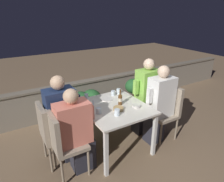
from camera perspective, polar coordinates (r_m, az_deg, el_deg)
ground_plane at (r=3.39m, az=0.69°, el=-15.59°), size 16.00×16.00×0.00m
parapet_wall at (r=4.33m, az=-9.21°, el=-1.62°), size 9.00×0.18×0.69m
dining_table at (r=3.04m, az=0.74°, el=-5.88°), size 0.92×1.02×0.74m
planter_hedge at (r=3.96m, az=-8.63°, el=-4.00°), size 0.82×0.47×0.61m
chair_left_near at (r=2.67m, az=-14.18°, el=-13.34°), size 0.42×0.41×0.93m
person_coral_top at (r=2.69m, az=-10.13°, el=-11.41°), size 0.50×0.26×1.22m
chair_left_far at (r=2.90m, az=-17.19°, el=-10.49°), size 0.42×0.41×0.93m
person_navy_jumper at (r=2.89m, az=-13.61°, el=-7.91°), size 0.48×0.26×1.31m
chair_right_near at (r=3.48m, az=15.51°, el=-4.54°), size 0.42×0.41×0.93m
person_white_polo at (r=3.31m, az=13.27°, el=-3.85°), size 0.48×0.26×1.30m
chair_right_far at (r=3.69m, az=11.77°, el=-2.60°), size 0.42×0.41×0.93m
person_green_blouse at (r=3.52m, az=9.53°, el=-1.50°), size 0.47×0.26×1.35m
beer_bottle at (r=3.01m, az=2.35°, el=-2.29°), size 0.06×0.06×0.25m
plate_0 at (r=3.21m, az=-1.44°, el=-2.35°), size 0.19×0.19×0.01m
bowl_0 at (r=2.98m, az=6.96°, el=-4.25°), size 0.12×0.12×0.03m
bowl_1 at (r=2.88m, az=1.83°, el=-4.98°), size 0.15×0.15×0.05m
glass_cup_0 at (r=2.79m, az=-3.84°, el=-5.62°), size 0.07×0.07×0.08m
glass_cup_1 at (r=2.73m, az=1.46°, el=-6.11°), size 0.08×0.08×0.09m
glass_cup_2 at (r=3.20m, az=-7.32°, el=-1.73°), size 0.06×0.06×0.11m
glass_cup_3 at (r=3.35m, az=0.30°, el=-0.59°), size 0.07×0.07×0.09m
glass_cup_4 at (r=3.42m, az=1.85°, el=-0.06°), size 0.07×0.07×0.09m
glass_cup_5 at (r=3.12m, az=-8.45°, el=-2.48°), size 0.06×0.06×0.10m
fork_0 at (r=3.11m, az=-5.37°, el=-3.39°), size 0.08×0.17×0.01m
potted_plant at (r=4.38m, az=6.07°, el=0.04°), size 0.36×0.36×0.70m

